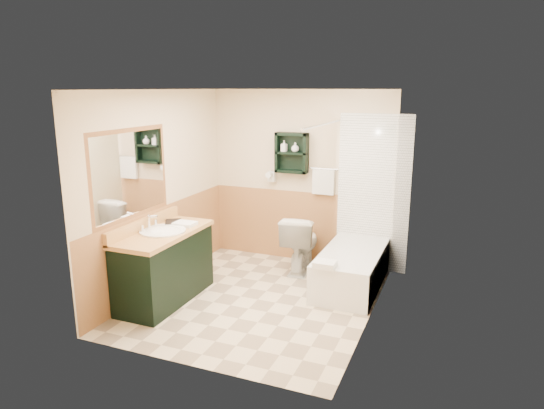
{
  "coord_description": "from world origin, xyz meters",
  "views": [
    {
      "loc": [
        2.13,
        -4.81,
        2.42
      ],
      "look_at": [
        0.1,
        0.2,
        1.11
      ],
      "focal_mm": 32.0,
      "sensor_mm": 36.0,
      "label": 1
    }
  ],
  "objects_px": {
    "wall_shelf": "(292,153)",
    "soap_bottle_b": "(295,148)",
    "vanity": "(165,266)",
    "vanity_book": "(165,213)",
    "bathtub": "(352,268)",
    "soap_bottle_a": "(284,149)",
    "hair_dryer": "(272,176)",
    "toilet": "(301,243)"
  },
  "relations": [
    {
      "from": "wall_shelf",
      "to": "vanity_book",
      "type": "xyz_separation_m",
      "value": [
        -1.06,
        -1.51,
        -0.59
      ]
    },
    {
      "from": "wall_shelf",
      "to": "toilet",
      "type": "height_order",
      "value": "wall_shelf"
    },
    {
      "from": "bathtub",
      "to": "hair_dryer",
      "type": "bearing_deg",
      "value": 155.11
    },
    {
      "from": "soap_bottle_a",
      "to": "vanity_book",
      "type": "bearing_deg",
      "value": -122.28
    },
    {
      "from": "hair_dryer",
      "to": "toilet",
      "type": "xyz_separation_m",
      "value": [
        0.56,
        -0.34,
        -0.82
      ]
    },
    {
      "from": "vanity",
      "to": "bathtub",
      "type": "relative_size",
      "value": 0.87
    },
    {
      "from": "toilet",
      "to": "soap_bottle_b",
      "type": "bearing_deg",
      "value": -62.34
    },
    {
      "from": "vanity",
      "to": "vanity_book",
      "type": "xyz_separation_m",
      "value": [
        -0.17,
        0.3,
        0.54
      ]
    },
    {
      "from": "bathtub",
      "to": "soap_bottle_a",
      "type": "height_order",
      "value": "soap_bottle_a"
    },
    {
      "from": "hair_dryer",
      "to": "vanity_book",
      "type": "height_order",
      "value": "hair_dryer"
    },
    {
      "from": "toilet",
      "to": "soap_bottle_b",
      "type": "height_order",
      "value": "soap_bottle_b"
    },
    {
      "from": "wall_shelf",
      "to": "toilet",
      "type": "relative_size",
      "value": 0.71
    },
    {
      "from": "soap_bottle_a",
      "to": "soap_bottle_b",
      "type": "distance_m",
      "value": 0.16
    },
    {
      "from": "wall_shelf",
      "to": "vanity_book",
      "type": "height_order",
      "value": "wall_shelf"
    },
    {
      "from": "bathtub",
      "to": "vanity_book",
      "type": "bearing_deg",
      "value": -156.17
    },
    {
      "from": "hair_dryer",
      "to": "vanity_book",
      "type": "bearing_deg",
      "value": -116.33
    },
    {
      "from": "bathtub",
      "to": "vanity_book",
      "type": "relative_size",
      "value": 6.02
    },
    {
      "from": "wall_shelf",
      "to": "vanity",
      "type": "xyz_separation_m",
      "value": [
        -0.89,
        -1.81,
        -1.13
      ]
    },
    {
      "from": "hair_dryer",
      "to": "toilet",
      "type": "bearing_deg",
      "value": -31.52
    },
    {
      "from": "vanity",
      "to": "toilet",
      "type": "relative_size",
      "value": 1.68
    },
    {
      "from": "hair_dryer",
      "to": "soap_bottle_b",
      "type": "bearing_deg",
      "value": -4.87
    },
    {
      "from": "hair_dryer",
      "to": "vanity_book",
      "type": "distance_m",
      "value": 1.73
    },
    {
      "from": "bathtub",
      "to": "vanity",
      "type": "bearing_deg",
      "value": -147.64
    },
    {
      "from": "vanity",
      "to": "soap_bottle_b",
      "type": "distance_m",
      "value": 2.36
    },
    {
      "from": "hair_dryer",
      "to": "soap_bottle_b",
      "type": "distance_m",
      "value": 0.55
    },
    {
      "from": "vanity",
      "to": "soap_bottle_b",
      "type": "bearing_deg",
      "value": 62.26
    },
    {
      "from": "wall_shelf",
      "to": "hair_dryer",
      "type": "bearing_deg",
      "value": 175.24
    },
    {
      "from": "toilet",
      "to": "vanity_book",
      "type": "distance_m",
      "value": 1.87
    },
    {
      "from": "wall_shelf",
      "to": "soap_bottle_b",
      "type": "height_order",
      "value": "wall_shelf"
    },
    {
      "from": "hair_dryer",
      "to": "soap_bottle_b",
      "type": "height_order",
      "value": "soap_bottle_b"
    },
    {
      "from": "wall_shelf",
      "to": "toilet",
      "type": "xyz_separation_m",
      "value": [
        0.26,
        -0.32,
        -1.17
      ]
    },
    {
      "from": "bathtub",
      "to": "soap_bottle_a",
      "type": "relative_size",
      "value": 9.76
    },
    {
      "from": "hair_dryer",
      "to": "vanity",
      "type": "bearing_deg",
      "value": -108.0
    },
    {
      "from": "vanity",
      "to": "soap_bottle_a",
      "type": "distance_m",
      "value": 2.29
    },
    {
      "from": "wall_shelf",
      "to": "soap_bottle_b",
      "type": "bearing_deg",
      "value": -5.48
    },
    {
      "from": "vanity_book",
      "to": "soap_bottle_a",
      "type": "distance_m",
      "value": 1.89
    },
    {
      "from": "hair_dryer",
      "to": "soap_bottle_a",
      "type": "distance_m",
      "value": 0.44
    },
    {
      "from": "vanity_book",
      "to": "soap_bottle_a",
      "type": "relative_size",
      "value": 1.62
    },
    {
      "from": "wall_shelf",
      "to": "soap_bottle_b",
      "type": "relative_size",
      "value": 4.2
    },
    {
      "from": "soap_bottle_b",
      "to": "vanity_book",
      "type": "bearing_deg",
      "value": -126.45
    },
    {
      "from": "bathtub",
      "to": "vanity_book",
      "type": "xyz_separation_m",
      "value": [
        -2.08,
        -0.92,
        0.72
      ]
    },
    {
      "from": "vanity_book",
      "to": "soap_bottle_b",
      "type": "bearing_deg",
      "value": 22.42
    }
  ]
}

